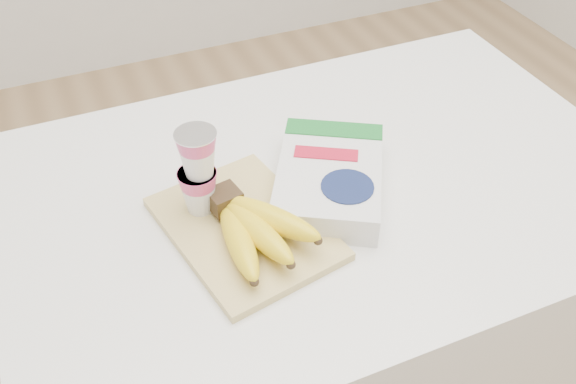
# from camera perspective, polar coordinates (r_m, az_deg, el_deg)

# --- Properties ---
(table) EXTENTS (1.11, 0.74, 0.83)m
(table) POSITION_cam_1_polar(r_m,az_deg,el_deg) (1.42, 2.81, -11.83)
(table) COLOR white
(table) RESTS_ON ground
(cutting_board) EXTENTS (0.27, 0.33, 0.01)m
(cutting_board) POSITION_cam_1_polar(r_m,az_deg,el_deg) (1.01, -3.90, -3.21)
(cutting_board) COLOR #D7C376
(cutting_board) RESTS_ON table
(bananas) EXTENTS (0.15, 0.21, 0.07)m
(bananas) POSITION_cam_1_polar(r_m,az_deg,el_deg) (0.97, -3.10, -3.18)
(bananas) COLOR #382816
(bananas) RESTS_ON cutting_board
(yogurt_stack) EXTENTS (0.07, 0.07, 0.15)m
(yogurt_stack) POSITION_cam_1_polar(r_m,az_deg,el_deg) (0.99, -8.02, 1.97)
(yogurt_stack) COLOR white
(yogurt_stack) RESTS_ON cutting_board
(cereal_box) EXTENTS (0.27, 0.30, 0.06)m
(cereal_box) POSITION_cam_1_polar(r_m,az_deg,el_deg) (1.07, 3.69, 1.25)
(cereal_box) COLOR silver
(cereal_box) RESTS_ON table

